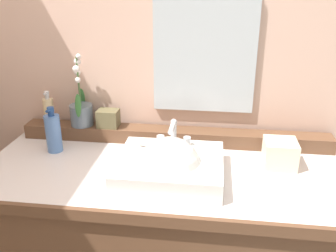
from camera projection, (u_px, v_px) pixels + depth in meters
wall_back at (178, 51)px, 1.75m from camera, size 3.02×0.20×2.52m
vanity_cabinet at (167, 252)px, 1.66m from camera, size 1.52×0.65×0.87m
back_ledge at (174, 136)px, 1.73m from camera, size 1.44×0.10×0.07m
sink_basin at (170, 168)px, 1.42m from camera, size 0.41×0.36×0.28m
soap_bar at (146, 143)px, 1.51m from camera, size 0.07×0.04×0.02m
potted_plant at (81, 110)px, 1.74m from camera, size 0.11×0.14×0.34m
soap_dispenser at (49, 110)px, 1.76m from camera, size 0.05×0.05×0.16m
trinket_box at (108, 118)px, 1.73m from camera, size 0.10×0.08×0.08m
lotion_bottle at (53, 132)px, 1.62m from camera, size 0.07×0.07×0.21m
tissue_box at (280, 153)px, 1.50m from camera, size 0.13×0.13×0.11m
mirror at (204, 56)px, 1.63m from camera, size 0.46×0.02×0.51m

